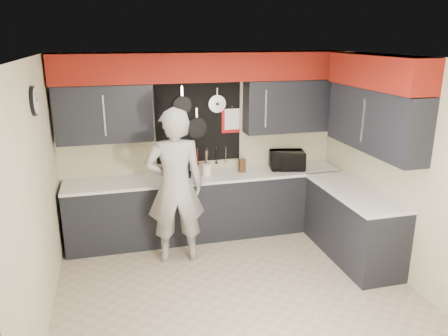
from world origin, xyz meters
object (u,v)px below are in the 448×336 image
object	(u,v)px
utensil_crock	(207,170)
person	(175,187)
coffee_maker	(184,162)
knife_block	(242,165)
microwave	(287,160)

from	to	relation	value
utensil_crock	person	xyz separation A→B (m)	(-0.53, -0.60, -0.00)
coffee_maker	person	xyz separation A→B (m)	(-0.22, -0.68, -0.11)
utensil_crock	coffee_maker	bearing A→B (deg)	166.86
knife_block	utensil_crock	world-z (taller)	knife_block
knife_block	person	distance (m)	1.23
microwave	person	distance (m)	1.84
coffee_maker	person	world-z (taller)	person
microwave	utensil_crock	xyz separation A→B (m)	(-1.20, 0.02, -0.06)
utensil_crock	coffee_maker	xyz separation A→B (m)	(-0.31, 0.07, 0.11)
utensil_crock	coffee_maker	world-z (taller)	coffee_maker
microwave	knife_block	xyz separation A→B (m)	(-0.68, 0.03, -0.04)
microwave	utensil_crock	bearing A→B (deg)	-169.03
microwave	person	bearing A→B (deg)	-149.61
utensil_crock	coffee_maker	size ratio (longest dim) A/B	0.44
microwave	coffee_maker	distance (m)	1.52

